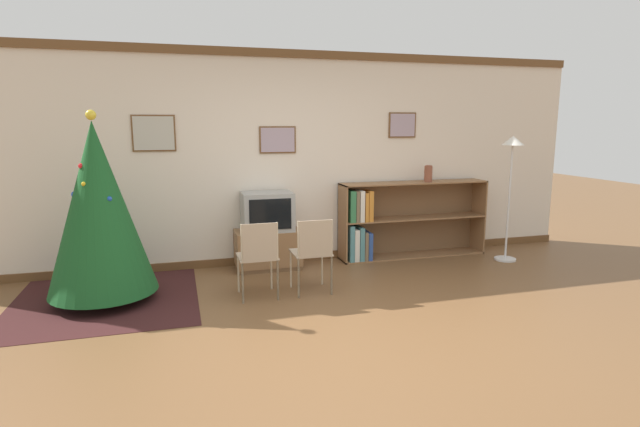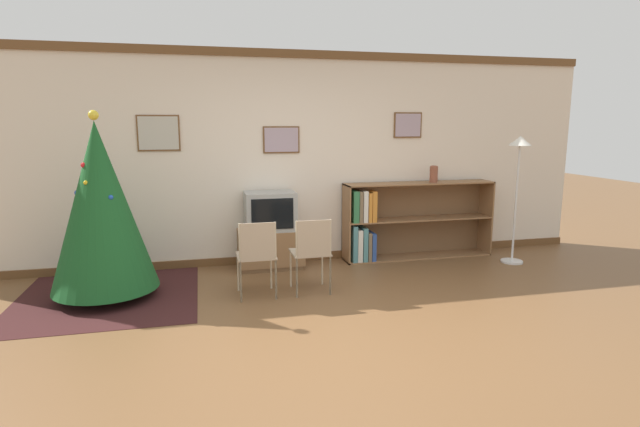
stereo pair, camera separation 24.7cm
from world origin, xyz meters
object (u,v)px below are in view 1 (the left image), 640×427
tv_console (268,249)px  christmas_tree (98,209)px  bookshelf (389,222)px  folding_chair_right (313,251)px  standing_lamp (511,165)px  vase (428,173)px  folding_chair_left (258,255)px  television (267,212)px

tv_console → christmas_tree: bearing=-158.8°
bookshelf → folding_chair_right: bearing=-140.5°
bookshelf → standing_lamp: size_ratio=1.25×
tv_console → standing_lamp: 3.31m
vase → folding_chair_right: bearing=-150.4°
tv_console → folding_chair_right: 1.14m
folding_chair_left → bookshelf: 2.27m
tv_console → television: (0.00, -0.00, 0.48)m
television → bookshelf: 1.69m
bookshelf → standing_lamp: 1.73m
folding_chair_right → standing_lamp: bearing=11.5°
standing_lamp → bookshelf: bearing=158.6°
christmas_tree → folding_chair_left: christmas_tree is taller
christmas_tree → vase: (4.02, 0.72, 0.17)m
folding_chair_left → vase: vase is taller
folding_chair_left → standing_lamp: bearing=9.6°
tv_console → folding_chair_right: (0.29, -1.07, 0.23)m
tv_console → television: 0.48m
folding_chair_right → bookshelf: (1.38, 1.14, 0.02)m
standing_lamp → christmas_tree: bearing=-177.6°
standing_lamp → vase: bearing=150.8°
television → standing_lamp: size_ratio=0.38×
folding_chair_left → vase: bearing=23.6°
vase → standing_lamp: 1.06m
tv_console → folding_chair_left: bearing=-105.1°
christmas_tree → folding_chair_left: bearing=-13.5°
bookshelf → christmas_tree: bearing=-167.5°
christmas_tree → television: 1.97m
folding_chair_left → standing_lamp: (3.40, 0.57, 0.79)m
christmas_tree → standing_lamp: size_ratio=1.17×
tv_console → bookshelf: size_ratio=0.39×
christmas_tree → standing_lamp: christmas_tree is taller
folding_chair_left → standing_lamp: standing_lamp is taller
folding_chair_left → folding_chair_right: size_ratio=1.00×
folding_chair_left → tv_console: bearing=74.9°
folding_chair_left → folding_chair_right: (0.58, 0.00, 0.00)m
christmas_tree → television: (1.82, 0.71, -0.24)m
bookshelf → standing_lamp: standing_lamp is taller
folding_chair_right → standing_lamp: 2.99m
bookshelf → vase: bearing=-5.7°
folding_chair_left → folding_chair_right: same height
standing_lamp → tv_console: bearing=170.9°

